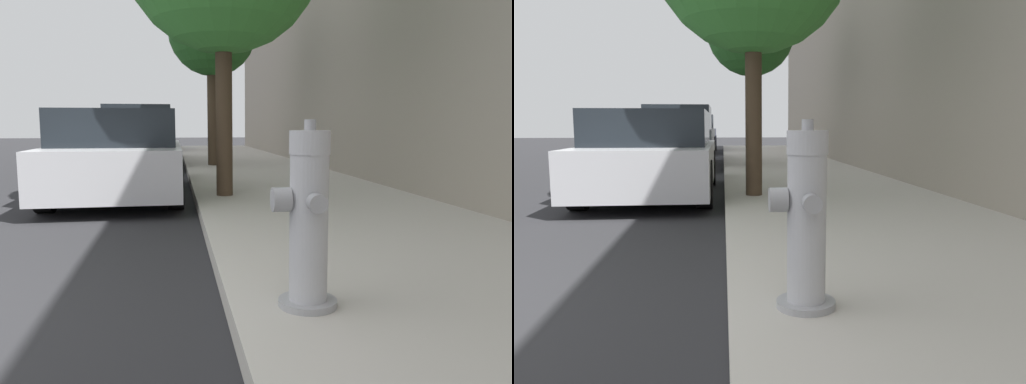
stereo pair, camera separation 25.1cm
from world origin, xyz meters
The scene contains 6 objects.
sidewalk_slab centered at (3.49, 0.00, 0.07)m, with size 2.89×40.00×0.14m.
fire_hydrant centered at (2.43, 0.14, 0.57)m, with size 0.34×0.34×0.94m.
parked_car_near centered at (1.01, 5.21, 0.61)m, with size 1.75×3.94×1.25m.
parked_car_mid centered at (0.95, 10.77, 0.74)m, with size 1.70×4.53×1.52m.
parked_car_far centered at (0.87, 17.15, 0.69)m, with size 1.79×4.05×1.42m.
street_tree_far centered at (2.68, 9.27, 3.09)m, with size 1.97×1.97×3.98m.
Camera 2 is at (2.03, -2.27, 1.05)m, focal length 35.00 mm.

